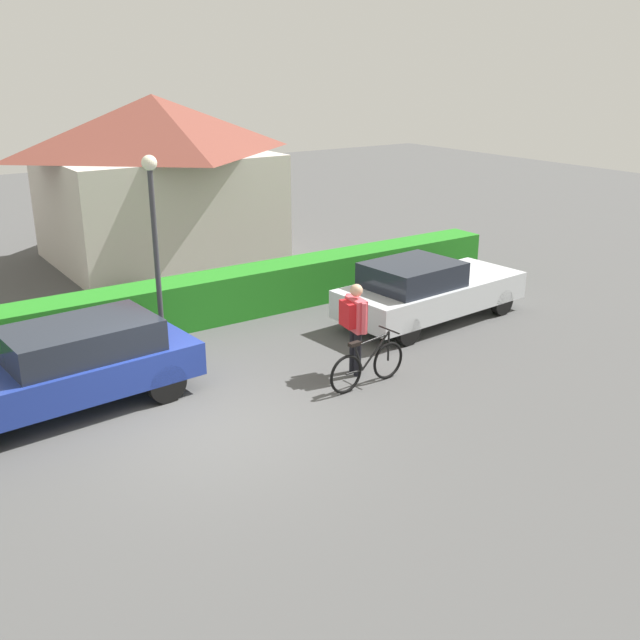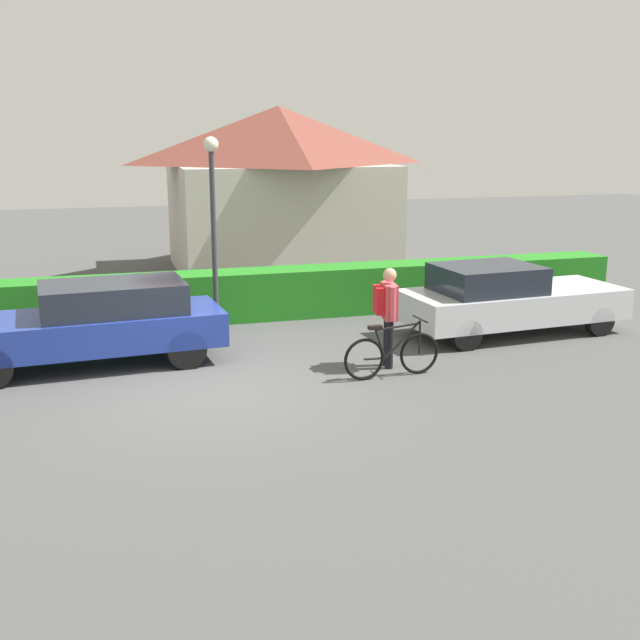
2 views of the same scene
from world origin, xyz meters
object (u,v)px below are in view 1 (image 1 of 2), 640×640
Objects in this scene: bicycle at (368,365)px; person_rider at (354,320)px; parked_car_far at (427,290)px; street_lamp at (154,226)px; parked_car_near at (64,367)px.

bicycle is 0.84m from person_rider.
street_lamp is (-5.38, 1.52, 1.76)m from parked_car_far.
parked_car_near reaches higher than parked_car_far.
parked_car_near is 3.20m from street_lamp.
parked_car_near is 2.70× the size of person_rider.
bicycle is (4.53, -1.96, -0.36)m from parked_car_near.
street_lamp is (-2.28, 3.46, 2.08)m from bicycle.
parked_car_far is 2.68× the size of bicycle.
bicycle is at bearing -100.78° from person_rider.
street_lamp is at bearing 123.42° from bicycle.
bicycle is at bearing -56.58° from street_lamp.
street_lamp is at bearing 164.21° from parked_car_far.
person_rider is at bearing -17.12° from parked_car_near.
parked_car_near is 7.63m from parked_car_far.
street_lamp is (2.24, 1.50, 1.71)m from parked_car_near.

